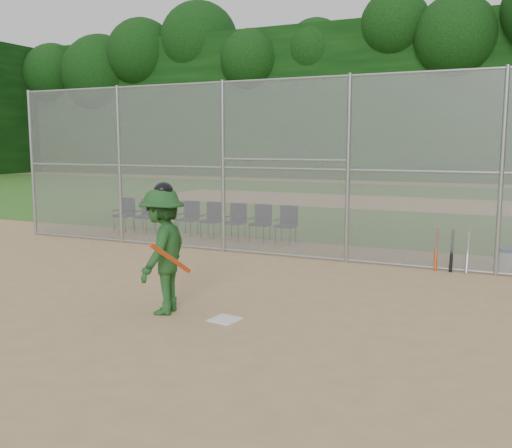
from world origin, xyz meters
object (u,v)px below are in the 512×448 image
at_px(home_plate, 225,319).
at_px(chair_0, 124,215).
at_px(batter_at_plate, 163,250).
at_px(water_cooler, 506,260).

bearing_deg(home_plate, chair_0, 136.56).
height_order(batter_at_plate, chair_0, batter_at_plate).
bearing_deg(water_cooler, home_plate, -124.66).
xyz_separation_m(home_plate, chair_0, (-6.76, 6.40, 0.47)).
bearing_deg(water_cooler, batter_at_plate, -131.27).
xyz_separation_m(batter_at_plate, water_cooler, (4.66, 5.31, -0.73)).
height_order(home_plate, batter_at_plate, batter_at_plate).
bearing_deg(batter_at_plate, home_plate, 3.04).
height_order(home_plate, chair_0, chair_0).
distance_m(home_plate, batter_at_plate, 1.40).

